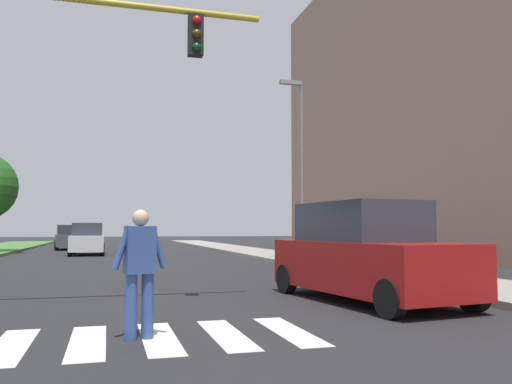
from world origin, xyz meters
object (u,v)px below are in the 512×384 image
object	(u,v)px
street_lamp_right	(300,153)
pedestrian_performer	(140,267)
suv_crossing	(365,254)
sedan_distant	(68,238)
sedan_midblock	(88,240)

from	to	relation	value
street_lamp_right	pedestrian_performer	size ratio (longest dim) A/B	4.44
street_lamp_right	suv_crossing	world-z (taller)	street_lamp_right
sedan_distant	street_lamp_right	bearing A→B (deg)	-60.60
street_lamp_right	sedan_distant	xyz separation A→B (m)	(-10.25, 18.19, -3.81)
street_lamp_right	suv_crossing	distance (m)	11.86
street_lamp_right	sedan_midblock	bearing A→B (deg)	130.91
street_lamp_right	pedestrian_performer	xyz separation A→B (m)	(-7.25, -13.45, -3.66)
pedestrian_performer	sedan_distant	bearing A→B (deg)	95.41
pedestrian_performer	sedan_midblock	distance (m)	23.55
sedan_midblock	sedan_distant	xyz separation A→B (m)	(-1.54, 8.13, -0.02)
street_lamp_right	sedan_midblock	size ratio (longest dim) A/B	1.74
street_lamp_right	suv_crossing	bearing A→B (deg)	-103.83
street_lamp_right	sedan_midblock	world-z (taller)	street_lamp_right
pedestrian_performer	sedan_distant	distance (m)	31.78
sedan_midblock	sedan_distant	bearing A→B (deg)	100.69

